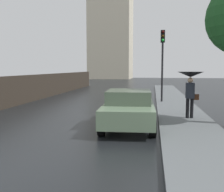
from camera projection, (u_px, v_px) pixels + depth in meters
car_green_near_kerb at (129, 109)px, 10.51m from camera, size 2.03×4.28×1.41m
pedestrian_with_umbrella_near at (190, 82)px, 11.68m from camera, size 1.07×1.07×1.94m
traffic_light at (163, 52)px, 17.33m from camera, size 0.26×0.39×4.42m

